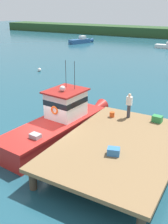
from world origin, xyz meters
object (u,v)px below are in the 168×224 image
moored_boat_far_left (81,41)px  crate_stack_mid_dock (114,151)px  main_fishing_boat (60,122)px  bait_bucket (112,114)px  deckhand_by_the_boat (129,105)px  mooring_buoy_outer (39,70)px  moored_boat_far_right (167,46)px  crate_single_far (157,119)px

moored_boat_far_left → crate_stack_mid_dock: bearing=-57.8°
main_fishing_boat → bait_bucket: size_ratio=29.20×
crate_stack_mid_dock → deckhand_by_the_boat: bearing=102.6°
moored_boat_far_left → mooring_buoy_outer: size_ratio=13.57×
moored_boat_far_right → mooring_buoy_outer: moored_boat_far_right is taller
bait_bucket → deckhand_by_the_boat: bearing=26.0°
crate_single_far → moored_boat_far_left: 45.93m
crate_stack_mid_dock → moored_boat_far_right: crate_stack_mid_dock is taller
mooring_buoy_outer → moored_boat_far_left: bearing=109.1°
crate_stack_mid_dock → deckhand_by_the_boat: (-1.06, 4.76, 0.68)m
moored_boat_far_left → moored_boat_far_right: (18.54, 1.87, -0.11)m
main_fishing_boat → bait_bucket: main_fishing_boat is taller
main_fishing_boat → deckhand_by_the_boat: bearing=34.4°
crate_single_far → mooring_buoy_outer: crate_single_far is taller
deckhand_by_the_boat → moored_boat_far_left: 45.06m
crate_stack_mid_dock → bait_bucket: (-2.02, 4.30, -0.01)m
main_fishing_boat → crate_stack_mid_dock: (4.73, -2.26, 0.37)m
deckhand_by_the_boat → mooring_buoy_outer: deckhand_by_the_boat is taller
deckhand_by_the_boat → moored_boat_far_right: size_ratio=0.33×
crate_stack_mid_dock → bait_bucket: crate_stack_mid_dock is taller
crate_single_far → crate_stack_mid_dock: bearing=-98.7°
main_fishing_boat → mooring_buoy_outer: main_fishing_boat is taller
crate_stack_mid_dock → moored_boat_far_right: 44.54m
main_fishing_boat → mooring_buoy_outer: (-12.73, 13.72, -0.78)m
crate_single_far → moored_boat_far_right: crate_single_far is taller
main_fishing_boat → crate_single_far: main_fishing_boat is taller
crate_stack_mid_dock → moored_boat_far_right: size_ratio=0.12×
crate_stack_mid_dock → mooring_buoy_outer: (-17.46, 15.97, -1.15)m
crate_single_far → mooring_buoy_outer: (-18.22, 11.00, -1.18)m
moored_boat_far_left → mooring_buoy_outer: (9.00, -25.98, -0.31)m
crate_stack_mid_dock → mooring_buoy_outer: 23.69m
mooring_buoy_outer → crate_single_far: bearing=-31.1°
bait_bucket → moored_boat_far_left: size_ratio=0.05×
bait_bucket → moored_boat_far_right: bait_bucket is taller
main_fishing_boat → deckhand_by_the_boat: main_fishing_boat is taller
bait_bucket → mooring_buoy_outer: 19.39m
crate_stack_mid_dock → mooring_buoy_outer: crate_stack_mid_dock is taller
deckhand_by_the_boat → crate_stack_mid_dock: bearing=-77.4°
main_fishing_boat → deckhand_by_the_boat: size_ratio=6.09×
main_fishing_boat → crate_single_far: bearing=26.3°
crate_stack_mid_dock → crate_single_far: bearing=81.3°
crate_single_far → deckhand_by_the_boat: size_ratio=0.37×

